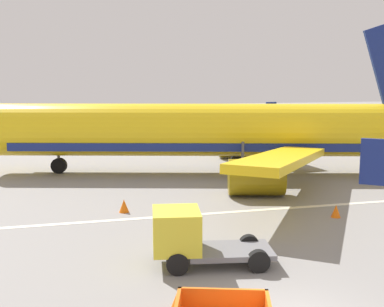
% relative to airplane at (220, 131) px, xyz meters
% --- Properties ---
extents(grass_strip, '(220.00, 28.00, 0.06)m').
position_rel_airplane_xyz_m(grass_strip, '(-4.45, 36.54, -3.02)').
color(grass_strip, '#3D7033').
rests_on(grass_strip, ground).
extents(apron_stripe, '(120.00, 0.36, 0.01)m').
position_rel_airplane_xyz_m(apron_stripe, '(-4.45, -9.92, -3.05)').
color(apron_stripe, silver).
rests_on(apron_stripe, ground).
extents(airplane, '(37.13, 30.10, 11.34)m').
position_rel_airplane_xyz_m(airplane, '(0.00, 0.00, 0.00)').
color(airplane, yellow).
rests_on(airplane, ground).
extents(service_truck_beside_carts, '(4.62, 2.59, 2.10)m').
position_rel_airplane_xyz_m(service_truck_beside_carts, '(-6.27, -16.39, -1.95)').
color(service_truck_beside_carts, slate).
rests_on(service_truck_beside_carts, ground).
extents(traffic_cone_near_plane, '(0.47, 0.47, 0.62)m').
position_rel_airplane_xyz_m(traffic_cone_near_plane, '(2.25, -12.06, -2.74)').
color(traffic_cone_near_plane, orange).
rests_on(traffic_cone_near_plane, ground).
extents(traffic_cone_mid_apron, '(0.51, 0.51, 0.67)m').
position_rel_airplane_xyz_m(traffic_cone_mid_apron, '(-7.79, -8.56, -2.72)').
color(traffic_cone_mid_apron, orange).
rests_on(traffic_cone_mid_apron, ground).
extents(traffic_cone_by_carts, '(0.50, 0.50, 0.65)m').
position_rel_airplane_xyz_m(traffic_cone_by_carts, '(-7.43, -19.69, -2.73)').
color(traffic_cone_by_carts, orange).
rests_on(traffic_cone_by_carts, ground).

